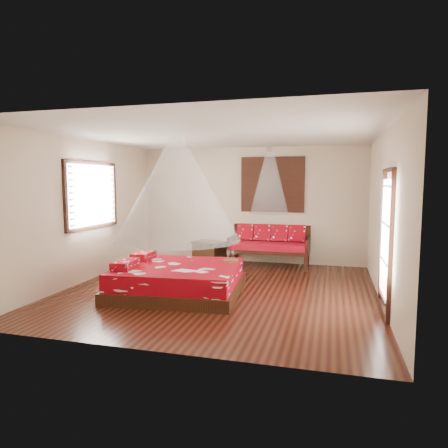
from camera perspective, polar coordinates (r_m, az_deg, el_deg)
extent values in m
cube|color=black|center=(7.37, -0.59, -9.49)|extent=(5.50, 5.50, 0.02)
cube|color=silver|center=(7.15, -0.61, 12.84)|extent=(5.50, 5.50, 0.02)
cube|color=#C6B391|center=(8.31, -19.25, 1.81)|extent=(0.02, 5.50, 2.80)
cube|color=#C6B391|center=(6.91, 22.01, 0.93)|extent=(0.02, 5.50, 2.80)
cube|color=#C6B391|center=(9.80, 3.80, 2.72)|extent=(5.50, 0.02, 2.80)
cube|color=#C6B391|center=(4.55, -10.11, -1.15)|extent=(5.50, 0.02, 2.80)
cube|color=black|center=(7.18, -6.51, -9.04)|extent=(2.31, 2.12, 0.20)
cube|color=maroon|center=(7.12, -6.54, -7.10)|extent=(2.20, 2.01, 0.30)
cube|color=maroon|center=(6.97, -13.92, -5.65)|extent=(0.35, 0.59, 0.14)
cube|color=maroon|center=(7.71, -11.42, -4.48)|extent=(0.35, 0.59, 0.14)
cube|color=black|center=(9.24, 0.78, -4.91)|extent=(0.08, 0.08, 0.42)
cube|color=black|center=(8.97, 11.59, -5.36)|extent=(0.08, 0.08, 0.42)
cube|color=black|center=(9.91, 1.79, -4.17)|extent=(0.08, 0.08, 0.42)
cube|color=black|center=(9.66, 11.86, -4.56)|extent=(0.08, 0.08, 0.42)
cube|color=black|center=(9.37, 6.46, -3.73)|extent=(1.85, 0.82, 0.08)
cube|color=#9C0513|center=(9.36, 6.46, -3.07)|extent=(1.79, 0.76, 0.14)
cube|color=black|center=(9.69, 6.81, -1.68)|extent=(1.85, 0.06, 0.55)
cube|color=black|center=(9.52, 1.19, -2.57)|extent=(0.06, 0.82, 0.30)
cube|color=black|center=(9.26, 11.90, -2.94)|extent=(0.06, 0.82, 0.30)
cube|color=maroon|center=(9.67, 3.10, -1.15)|extent=(0.39, 0.20, 0.41)
cube|color=maroon|center=(9.60, 5.50, -1.23)|extent=(0.39, 0.20, 0.41)
cube|color=maroon|center=(9.54, 7.93, -1.30)|extent=(0.39, 0.20, 0.41)
cube|color=maroon|center=(9.50, 10.40, -1.38)|extent=(0.39, 0.20, 0.41)
cube|color=black|center=(9.88, -2.11, -4.08)|extent=(0.84, 0.72, 0.46)
cube|color=black|center=(9.84, -2.11, -2.62)|extent=(0.89, 0.78, 0.05)
cube|color=black|center=(9.66, 6.94, 5.61)|extent=(1.52, 0.06, 1.32)
cube|color=black|center=(9.65, 6.94, 5.61)|extent=(1.35, 0.04, 1.10)
cube|color=black|center=(8.44, -18.33, 3.94)|extent=(0.08, 1.74, 1.34)
cube|color=white|center=(8.42, -18.10, 3.94)|extent=(0.04, 1.54, 1.10)
cube|color=black|center=(6.35, 22.16, -2.67)|extent=(0.08, 1.02, 2.16)
cube|color=white|center=(6.33, 22.02, -1.77)|extent=(0.03, 0.82, 1.70)
cylinder|color=brown|center=(7.41, 0.95, -5.23)|extent=(0.27, 0.27, 0.03)
cone|color=white|center=(6.93, -6.69, 5.06)|extent=(2.19, 2.19, 1.80)
cone|color=white|center=(9.19, 6.53, 6.22)|extent=(0.88, 0.88, 1.50)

